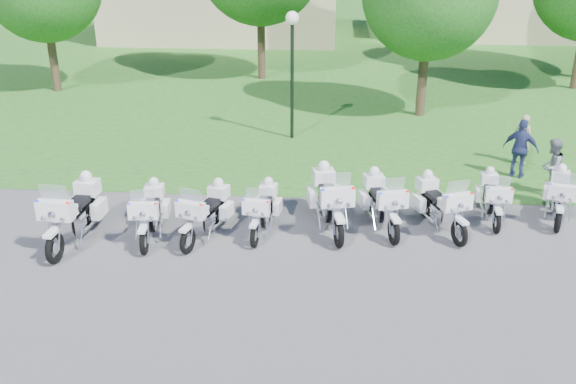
# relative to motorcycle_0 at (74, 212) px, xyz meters

# --- Properties ---
(ground) EXTENTS (100.00, 100.00, 0.00)m
(ground) POSITION_rel_motorcycle_0_xyz_m (4.95, -0.13, -0.74)
(ground) COLOR #545559
(ground) RESTS_ON ground
(grass_lawn) EXTENTS (100.00, 48.00, 0.01)m
(grass_lawn) POSITION_rel_motorcycle_0_xyz_m (4.95, 26.87, -0.74)
(grass_lawn) COLOR #256720
(grass_lawn) RESTS_ON ground
(motorcycle_0) EXTENTS (0.95, 2.65, 1.78)m
(motorcycle_0) POSITION_rel_motorcycle_0_xyz_m (0.00, 0.00, 0.00)
(motorcycle_0) COLOR black
(motorcycle_0) RESTS_ON ground
(motorcycle_1) EXTENTS (0.86, 2.25, 1.51)m
(motorcycle_1) POSITION_rel_motorcycle_0_xyz_m (1.72, 0.37, -0.11)
(motorcycle_1) COLOR black
(motorcycle_1) RESTS_ON ground
(motorcycle_2) EXTENTS (1.15, 2.21, 1.52)m
(motorcycle_2) POSITION_rel_motorcycle_0_xyz_m (3.06, 0.46, -0.11)
(motorcycle_2) COLOR black
(motorcycle_2) RESTS_ON ground
(motorcycle_3) EXTENTS (0.83, 2.11, 1.42)m
(motorcycle_3) POSITION_rel_motorcycle_0_xyz_m (4.40, 0.84, -0.15)
(motorcycle_3) COLOR black
(motorcycle_3) RESTS_ON ground
(motorcycle_4) EXTENTS (1.22, 2.60, 1.77)m
(motorcycle_4) POSITION_rel_motorcycle_0_xyz_m (6.02, 1.18, -0.00)
(motorcycle_4) COLOR black
(motorcycle_4) RESTS_ON ground
(motorcycle_5) EXTENTS (1.14, 2.35, 1.60)m
(motorcycle_5) POSITION_rel_motorcycle_0_xyz_m (7.32, 1.30, -0.07)
(motorcycle_5) COLOR black
(motorcycle_5) RESTS_ON ground
(motorcycle_6) EXTENTS (1.28, 2.23, 1.57)m
(motorcycle_6) POSITION_rel_motorcycle_0_xyz_m (8.74, 1.29, -0.09)
(motorcycle_6) COLOR black
(motorcycle_6) RESTS_ON ground
(motorcycle_7) EXTENTS (0.74, 2.11, 1.41)m
(motorcycle_7) POSITION_rel_motorcycle_0_xyz_m (10.17, 2.00, -0.15)
(motorcycle_7) COLOR black
(motorcycle_7) RESTS_ON ground
(motorcycle_8) EXTENTS (1.11, 2.17, 1.49)m
(motorcycle_8) POSITION_rel_motorcycle_0_xyz_m (11.88, 2.17, -0.12)
(motorcycle_8) COLOR black
(motorcycle_8) RESTS_ON ground
(lamp_post) EXTENTS (0.44, 0.44, 4.33)m
(lamp_post) POSITION_rel_motorcycle_0_xyz_m (4.61, 8.04, 2.51)
(lamp_post) COLOR black
(lamp_post) RESTS_ON ground
(building_west) EXTENTS (14.56, 8.32, 4.10)m
(building_west) POSITION_rel_motorcycle_0_xyz_m (-1.05, 27.87, 1.32)
(building_west) COLOR #C0AC8B
(building_west) RESTS_ON ground
(building_east) EXTENTS (11.44, 7.28, 4.10)m
(building_east) POSITION_rel_motorcycle_0_xyz_m (15.95, 29.87, 1.32)
(building_east) COLOR #C0AC8B
(building_east) RESTS_ON ground
(bystander_a) EXTENTS (0.68, 0.66, 1.58)m
(bystander_a) POSITION_rel_motorcycle_0_xyz_m (11.94, 6.08, 0.05)
(bystander_a) COLOR tan
(bystander_a) RESTS_ON ground
(bystander_b) EXTENTS (0.98, 1.00, 1.62)m
(bystander_b) POSITION_rel_motorcycle_0_xyz_m (12.08, 3.63, 0.07)
(bystander_b) COLOR gray
(bystander_b) RESTS_ON ground
(bystander_c) EXTENTS (1.12, 0.87, 1.77)m
(bystander_c) POSITION_rel_motorcycle_0_xyz_m (11.56, 4.90, 0.14)
(bystander_c) COLOR navy
(bystander_c) RESTS_ON ground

